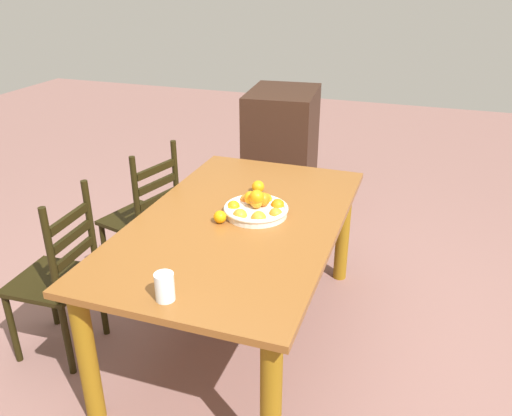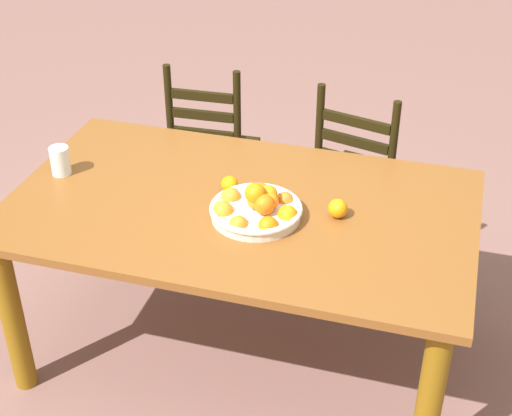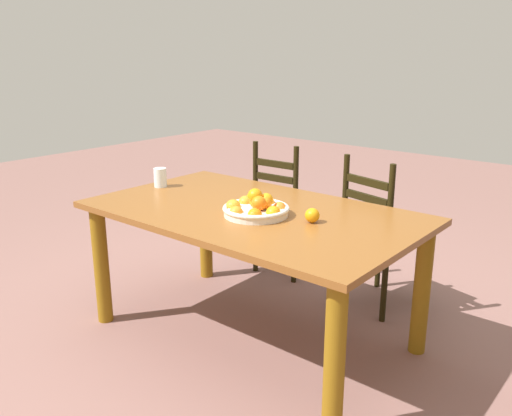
{
  "view_description": "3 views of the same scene",
  "coord_description": "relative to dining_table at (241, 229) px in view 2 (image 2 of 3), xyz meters",
  "views": [
    {
      "loc": [
        -2.28,
        -0.88,
        1.96
      ],
      "look_at": [
        0.08,
        -0.07,
        0.79
      ],
      "focal_mm": 36.34,
      "sensor_mm": 36.0,
      "label": 1
    },
    {
      "loc": [
        0.73,
        -2.3,
        2.28
      ],
      "look_at": [
        0.08,
        -0.07,
        0.79
      ],
      "focal_mm": 52.65,
      "sensor_mm": 36.0,
      "label": 2
    },
    {
      "loc": [
        1.77,
        -2.11,
        1.57
      ],
      "look_at": [
        0.08,
        -0.07,
        0.79
      ],
      "focal_mm": 37.64,
      "sensor_mm": 36.0,
      "label": 3
    }
  ],
  "objects": [
    {
      "name": "chair_by_cabinet",
      "position": [
        -0.42,
        0.86,
        -0.18
      ],
      "size": [
        0.41,
        0.41,
        0.97
      ],
      "rotation": [
        0.0,
        0.0,
        3.19
      ],
      "color": "black",
      "rests_on": "ground"
    },
    {
      "name": "chair_near_window",
      "position": [
        0.36,
        0.79,
        -0.18
      ],
      "size": [
        0.5,
        0.5,
        0.97
      ],
      "rotation": [
        0.0,
        0.0,
        2.89
      ],
      "color": "black",
      "rests_on": "ground"
    },
    {
      "name": "orange_loose_0",
      "position": [
        0.37,
        0.02,
        0.15
      ],
      "size": [
        0.07,
        0.07,
        0.07
      ],
      "primitive_type": "sphere",
      "color": "orange",
      "rests_on": "dining_table"
    },
    {
      "name": "drinking_glass",
      "position": [
        -0.77,
        0.02,
        0.17
      ],
      "size": [
        0.08,
        0.08,
        0.12
      ],
      "primitive_type": "cylinder",
      "color": "silver",
      "rests_on": "dining_table"
    },
    {
      "name": "orange_loose_1",
      "position": [
        -0.07,
        0.08,
        0.15
      ],
      "size": [
        0.07,
        0.07,
        0.07
      ],
      "primitive_type": "sphere",
      "color": "orange",
      "rests_on": "dining_table"
    },
    {
      "name": "dining_table",
      "position": [
        0.0,
        0.0,
        0.0
      ],
      "size": [
        1.77,
        1.05,
        0.75
      ],
      "color": "brown",
      "rests_on": "ground"
    },
    {
      "name": "fruit_bowl",
      "position": [
        0.08,
        -0.07,
        0.15
      ],
      "size": [
        0.35,
        0.35,
        0.15
      ],
      "color": "silver",
      "rests_on": "dining_table"
    },
    {
      "name": "ground_plane",
      "position": [
        0.0,
        0.0,
        -0.64
      ],
      "size": [
        12.0,
        12.0,
        0.0
      ],
      "primitive_type": "plane",
      "color": "#835B55"
    }
  ]
}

